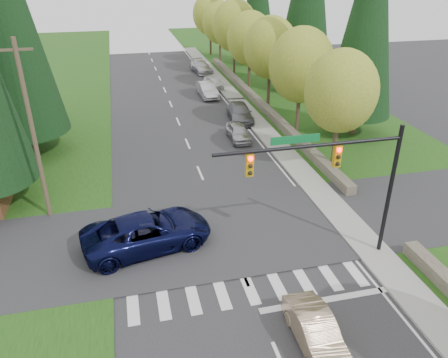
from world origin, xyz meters
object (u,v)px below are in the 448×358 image
object	(u,v)px
parked_car_a	(238,132)
parked_car_b	(240,113)
suv_navy	(147,232)
parked_car_e	(201,67)
sedan_champagne	(316,332)
parked_car_d	(214,82)
parked_car_c	(207,90)

from	to	relation	value
parked_car_a	parked_car_b	xyz separation A→B (m)	(1.40, 4.65, 0.08)
suv_navy	parked_car_e	bearing A→B (deg)	-26.37
sedan_champagne	parked_car_a	size ratio (longest dim) A/B	1.05
parked_car_a	suv_navy	bearing A→B (deg)	-121.75
parked_car_d	sedan_champagne	bearing A→B (deg)	-101.09
sedan_champagne	parked_car_b	xyz separation A→B (m)	(4.05, 25.95, 0.07)
parked_car_a	parked_car_c	distance (m)	12.85
parked_car_a	parked_car_e	world-z (taller)	parked_car_e
suv_navy	parked_car_e	size ratio (longest dim) A/B	1.32
parked_car_b	parked_car_c	distance (m)	8.31
parked_car_b	parked_car_d	xyz separation A→B (m)	(0.00, 11.48, -0.06)
sedan_champagne	parked_car_c	size ratio (longest dim) A/B	0.86
suv_navy	parked_car_e	xyz separation A→B (m)	(9.79, 37.25, -0.19)
parked_car_b	parked_car_d	size ratio (longest dim) A/B	1.27
parked_car_b	parked_car_d	distance (m)	11.48
parked_car_d	parked_car_c	bearing A→B (deg)	-118.00
parked_car_b	parked_car_c	size ratio (longest dim) A/B	1.08
suv_navy	parked_car_c	xyz separation A→B (m)	(8.39, 26.18, -0.15)
suv_navy	parked_car_c	world-z (taller)	suv_navy
parked_car_b	parked_car_c	bearing A→B (deg)	105.89
parked_car_a	parked_car_b	distance (m)	4.86
parked_car_a	parked_car_d	xyz separation A→B (m)	(1.40, 16.13, 0.02)
parked_car_b	parked_car_e	distance (m)	19.27
sedan_champagne	suv_navy	distance (m)	9.82
parked_car_a	parked_car_c	size ratio (longest dim) A/B	0.82
parked_car_b	sedan_champagne	bearing A→B (deg)	-92.69
sedan_champagne	parked_car_e	bearing A→B (deg)	84.93
parked_car_e	parked_car_a	bearing A→B (deg)	-101.07
parked_car_c	parked_car_e	world-z (taller)	parked_car_c
sedan_champagne	suv_navy	bearing A→B (deg)	125.80
parked_car_c	parked_car_d	xyz separation A→B (m)	(1.40, 3.28, -0.10)
parked_car_c	parked_car_d	world-z (taller)	parked_car_c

